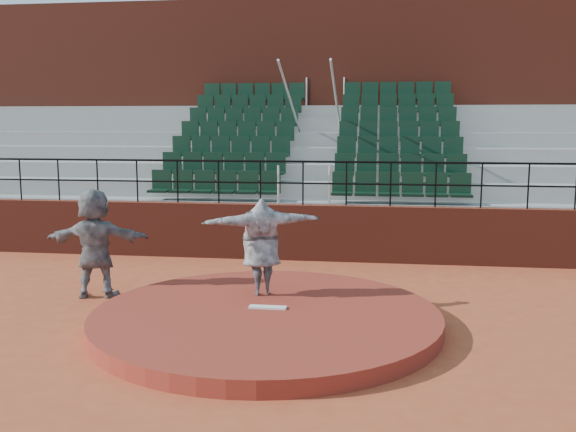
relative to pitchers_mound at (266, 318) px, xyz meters
name	(u,v)px	position (x,y,z in m)	size (l,w,h in m)	color
ground	(266,326)	(0.00, 0.00, -0.12)	(90.00, 90.00, 0.00)	#B04827
pitchers_mound	(266,318)	(0.00, 0.00, 0.00)	(5.50, 5.50, 0.25)	maroon
pitching_rubber	(268,307)	(0.00, 0.15, 0.14)	(0.60, 0.15, 0.03)	white
boundary_wall	(303,232)	(0.00, 5.00, 0.53)	(24.00, 0.30, 1.30)	maroon
wall_railing	(303,173)	(0.00, 5.00, 1.90)	(24.04, 0.05, 1.03)	black
seating_deck	(318,184)	(0.00, 8.65, 1.32)	(24.00, 5.97, 4.63)	gray
press_box_facade	(329,112)	(0.00, 12.60, 3.43)	(24.00, 3.00, 7.10)	maroon
pitcher	(261,247)	(-0.25, 0.98, 0.96)	(2.06, 0.56, 1.67)	black
fielder	(95,243)	(-3.40, 1.30, 0.88)	(1.87, 0.60, 2.02)	black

